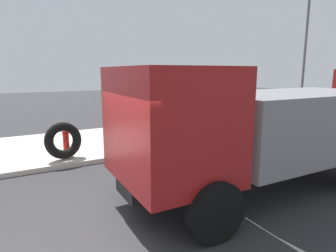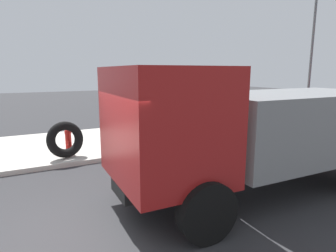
{
  "view_description": "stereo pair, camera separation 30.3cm",
  "coord_description": "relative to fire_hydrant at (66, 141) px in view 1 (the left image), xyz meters",
  "views": [
    {
      "loc": [
        -0.69,
        -4.8,
        2.91
      ],
      "look_at": [
        3.48,
        2.53,
        1.31
      ],
      "focal_mm": 30.77,
      "sensor_mm": 36.0,
      "label": 1
    },
    {
      "loc": [
        -0.42,
        -4.94,
        2.91
      ],
      "look_at": [
        3.48,
        2.53,
        1.31
      ],
      "focal_mm": 30.77,
      "sensor_mm": 36.0,
      "label": 2
    }
  ],
  "objects": [
    {
      "name": "ground_plane",
      "position": [
        -0.98,
        -5.06,
        -0.61
      ],
      "size": [
        80.0,
        80.0,
        0.0
      ],
      "primitive_type": "plane",
      "color": "#2D2D30"
    },
    {
      "name": "sidewalk_curb",
      "position": [
        -0.98,
        1.44,
        -0.53
      ],
      "size": [
        36.0,
        5.0,
        0.15
      ],
      "primitive_type": "cube",
      "color": "#BCB7AD",
      "rests_on": "ground"
    },
    {
      "name": "fire_hydrant",
      "position": [
        0.0,
        0.0,
        0.0
      ],
      "size": [
        0.23,
        0.52,
        0.85
      ],
      "color": "red",
      "rests_on": "sidewalk_curb"
    },
    {
      "name": "loose_tire",
      "position": [
        -0.16,
        -0.47,
        0.15
      ],
      "size": [
        1.23,
        0.64,
        1.2
      ],
      "primitive_type": "torus",
      "rotation": [
        1.42,
        0.0,
        0.16
      ],
      "color": "black",
      "rests_on": "sidewalk_curb"
    },
    {
      "name": "stop_sign",
      "position": [
        3.23,
        -0.29,
        1.05
      ],
      "size": [
        0.76,
        0.08,
        2.17
      ],
      "color": "gray",
      "rests_on": "sidewalk_curb"
    },
    {
      "name": "dump_truck_gray",
      "position": [
        3.43,
        -5.09,
        1.01
      ],
      "size": [
        7.06,
        2.94,
        3.0
      ],
      "color": "slate",
      "rests_on": "ground"
    },
    {
      "name": "street_light_pole",
      "position": [
        11.23,
        -0.63,
        2.76
      ],
      "size": [
        0.12,
        0.12,
        6.44
      ],
      "primitive_type": "cylinder",
      "color": "#595B5E",
      "rests_on": "sidewalk_curb"
    }
  ]
}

